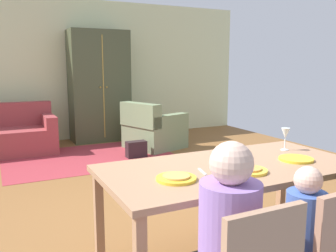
{
  "coord_description": "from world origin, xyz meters",
  "views": [
    {
      "loc": [
        -1.63,
        -3.24,
        1.46
      ],
      "look_at": [
        -0.06,
        -0.03,
        0.85
      ],
      "focal_mm": 38.6,
      "sensor_mm": 36.0,
      "label": 1
    }
  ],
  "objects_px": {
    "armchair": "(153,130)",
    "armoire": "(99,86)",
    "plate_near_man": "(176,178)",
    "couch": "(2,136)",
    "plate_near_woman": "(296,159)",
    "wine_glass": "(285,134)",
    "handbag": "(136,149)",
    "plate_near_child": "(248,170)",
    "person_child": "(299,250)",
    "dining_table": "(232,175)"
  },
  "relations": [
    {
      "from": "armchair",
      "to": "armoire",
      "type": "xyz_separation_m",
      "value": [
        -0.64,
        1.08,
        0.73
      ]
    },
    {
      "from": "plate_near_man",
      "to": "couch",
      "type": "relative_size",
      "value": 0.15
    },
    {
      "from": "plate_near_man",
      "to": "plate_near_woman",
      "type": "xyz_separation_m",
      "value": [
        1.01,
        0.02,
        0.0
      ]
    },
    {
      "from": "plate_near_woman",
      "to": "armoire",
      "type": "relative_size",
      "value": 0.12
    },
    {
      "from": "wine_glass",
      "to": "armchair",
      "type": "relative_size",
      "value": 0.17
    },
    {
      "from": "couch",
      "to": "armchair",
      "type": "height_order",
      "value": "same"
    },
    {
      "from": "couch",
      "to": "armchair",
      "type": "distance_m",
      "value": 2.5
    },
    {
      "from": "armchair",
      "to": "handbag",
      "type": "bearing_deg",
      "value": -135.97
    },
    {
      "from": "plate_near_child",
      "to": "plate_near_woman",
      "type": "relative_size",
      "value": 1.0
    },
    {
      "from": "person_child",
      "to": "couch",
      "type": "xyz_separation_m",
      "value": [
        -1.38,
        5.05,
        -0.13
      ]
    },
    {
      "from": "plate_near_man",
      "to": "couch",
      "type": "xyz_separation_m",
      "value": [
        -0.88,
        4.52,
        -0.47
      ]
    },
    {
      "from": "plate_near_woman",
      "to": "couch",
      "type": "relative_size",
      "value": 0.15
    },
    {
      "from": "plate_near_man",
      "to": "armchair",
      "type": "relative_size",
      "value": 0.23
    },
    {
      "from": "wine_glass",
      "to": "armoire",
      "type": "distance_m",
      "value": 4.63
    },
    {
      "from": "handbag",
      "to": "armchair",
      "type": "bearing_deg",
      "value": 44.03
    },
    {
      "from": "plate_near_man",
      "to": "armchair",
      "type": "height_order",
      "value": "armchair"
    },
    {
      "from": "couch",
      "to": "person_child",
      "type": "bearing_deg",
      "value": -74.7
    },
    {
      "from": "dining_table",
      "to": "couch",
      "type": "bearing_deg",
      "value": 107.44
    },
    {
      "from": "plate_near_man",
      "to": "armchair",
      "type": "bearing_deg",
      "value": 68.3
    },
    {
      "from": "plate_near_child",
      "to": "wine_glass",
      "type": "xyz_separation_m",
      "value": [
        0.66,
        0.36,
        0.12
      ]
    },
    {
      "from": "couch",
      "to": "wine_glass",
      "type": "bearing_deg",
      "value": -64.15
    },
    {
      "from": "dining_table",
      "to": "wine_glass",
      "type": "xyz_separation_m",
      "value": [
        0.66,
        0.18,
        0.2
      ]
    },
    {
      "from": "armoire",
      "to": "dining_table",
      "type": "bearing_deg",
      "value": -94.61
    },
    {
      "from": "plate_near_child",
      "to": "couch",
      "type": "relative_size",
      "value": 0.15
    },
    {
      "from": "plate_near_man",
      "to": "person_child",
      "type": "distance_m",
      "value": 0.8
    },
    {
      "from": "wine_glass",
      "to": "armoire",
      "type": "height_order",
      "value": "armoire"
    },
    {
      "from": "couch",
      "to": "dining_table",
      "type": "bearing_deg",
      "value": -72.56
    },
    {
      "from": "person_child",
      "to": "plate_near_child",
      "type": "bearing_deg",
      "value": 89.88
    },
    {
      "from": "wine_glass",
      "to": "armoire",
      "type": "xyz_separation_m",
      "value": [
        -0.27,
        4.62,
        0.16
      ]
    },
    {
      "from": "plate_near_man",
      "to": "person_child",
      "type": "bearing_deg",
      "value": -46.25
    },
    {
      "from": "armoire",
      "to": "handbag",
      "type": "height_order",
      "value": "armoire"
    },
    {
      "from": "handbag",
      "to": "wine_glass",
      "type": "bearing_deg",
      "value": -87.43
    },
    {
      "from": "plate_near_child",
      "to": "armchair",
      "type": "bearing_deg",
      "value": 75.31
    },
    {
      "from": "plate_near_woman",
      "to": "person_child",
      "type": "xyz_separation_m",
      "value": [
        -0.51,
        -0.55,
        -0.34
      ]
    },
    {
      "from": "armchair",
      "to": "wine_glass",
      "type": "bearing_deg",
      "value": -95.83
    },
    {
      "from": "plate_near_child",
      "to": "couch",
      "type": "height_order",
      "value": "couch"
    },
    {
      "from": "wine_glass",
      "to": "person_child",
      "type": "relative_size",
      "value": 0.2
    },
    {
      "from": "wine_glass",
      "to": "handbag",
      "type": "bearing_deg",
      "value": 92.57
    },
    {
      "from": "wine_glass",
      "to": "dining_table",
      "type": "bearing_deg",
      "value": -164.79
    },
    {
      "from": "dining_table",
      "to": "handbag",
      "type": "bearing_deg",
      "value": 80.8
    },
    {
      "from": "plate_near_man",
      "to": "plate_near_woman",
      "type": "height_order",
      "value": "same"
    },
    {
      "from": "wine_glass",
      "to": "person_child",
      "type": "bearing_deg",
      "value": -128.71
    },
    {
      "from": "dining_table",
      "to": "handbag",
      "type": "xyz_separation_m",
      "value": [
        0.52,
        3.24,
        -0.56
      ]
    },
    {
      "from": "armoire",
      "to": "person_child",
      "type": "bearing_deg",
      "value": -94.07
    },
    {
      "from": "dining_table",
      "to": "plate_near_child",
      "type": "height_order",
      "value": "plate_near_child"
    },
    {
      "from": "plate_near_man",
      "to": "armoire",
      "type": "height_order",
      "value": "armoire"
    },
    {
      "from": "couch",
      "to": "armchair",
      "type": "bearing_deg",
      "value": -15.68
    },
    {
      "from": "plate_near_woman",
      "to": "person_child",
      "type": "distance_m",
      "value": 0.82
    },
    {
      "from": "plate_near_child",
      "to": "person_child",
      "type": "bearing_deg",
      "value": -90.12
    },
    {
      "from": "plate_near_child",
      "to": "plate_near_woman",
      "type": "xyz_separation_m",
      "value": [
        0.51,
        0.08,
        0.0
      ]
    }
  ]
}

